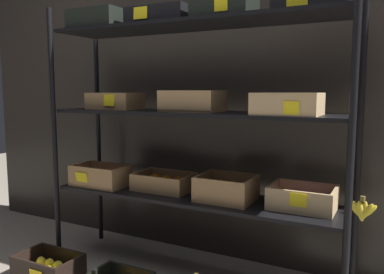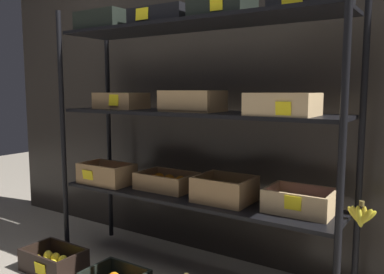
# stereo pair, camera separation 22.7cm
# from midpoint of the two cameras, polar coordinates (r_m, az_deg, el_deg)

# --- Properties ---
(storefront_wall) EXTENTS (4.15, 0.12, 2.38)m
(storefront_wall) POSITION_cam_midpoint_polar(r_m,az_deg,el_deg) (2.61, 1.66, 8.71)
(storefront_wall) COLOR #2D2823
(storefront_wall) RESTS_ON ground_plane
(display_rack) EXTENTS (1.88, 0.44, 1.60)m
(display_rack) POSITION_cam_midpoint_polar(r_m,az_deg,el_deg) (2.25, -2.94, 3.88)
(display_rack) COLOR black
(display_rack) RESTS_ON ground_plane
(crate_ground_lemon) EXTENTS (0.37, 0.25, 0.14)m
(crate_ground_lemon) POSITION_cam_midpoint_polar(r_m,az_deg,el_deg) (2.64, -22.43, -17.19)
(crate_ground_lemon) COLOR black
(crate_ground_lemon) RESTS_ON ground_plane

